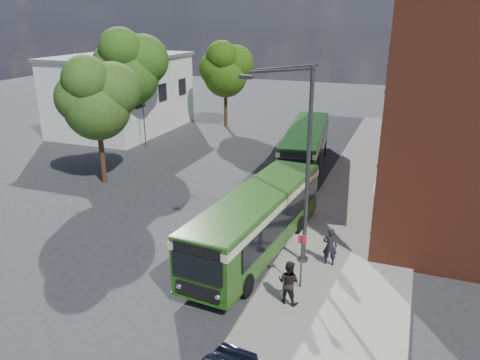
% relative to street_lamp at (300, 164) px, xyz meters
% --- Properties ---
extents(ground, '(120.00, 120.00, 0.00)m').
position_rel_street_lamp_xyz_m(ground, '(-4.84, 2.00, -4.79)').
color(ground, '#2B2B2E').
rests_on(ground, ground).
extents(pavement, '(6.00, 48.00, 0.15)m').
position_rel_street_lamp_xyz_m(pavement, '(2.16, 10.00, -4.72)').
color(pavement, gray).
rests_on(pavement, ground).
extents(kerb_line, '(0.12, 48.00, 0.01)m').
position_rel_street_lamp_xyz_m(kerb_line, '(-0.89, 10.00, -4.79)').
color(kerb_line, beige).
rests_on(kerb_line, ground).
extents(white_building, '(9.40, 13.40, 7.30)m').
position_rel_street_lamp_xyz_m(white_building, '(-22.84, 20.00, -1.13)').
color(white_building, silver).
rests_on(white_building, ground).
extents(flagpole, '(0.95, 0.10, 9.00)m').
position_rel_street_lamp_xyz_m(flagpole, '(-17.29, 15.00, 0.15)').
color(flagpole, '#37393C').
rests_on(flagpole, ground).
extents(street_lamp, '(2.96, 2.38, 9.00)m').
position_rel_street_lamp_xyz_m(street_lamp, '(0.00, 0.00, 0.00)').
color(street_lamp, '#37393C').
rests_on(street_lamp, ground).
extents(bus_stop_sign, '(0.35, 0.08, 2.52)m').
position_rel_street_lamp_xyz_m(bus_stop_sign, '(0.76, -2.20, -3.28)').
color(bus_stop_sign, '#37393C').
rests_on(bus_stop_sign, ground).
extents(bus_front, '(3.53, 11.38, 3.02)m').
position_rel_street_lamp_xyz_m(bus_front, '(-2.03, 0.35, -2.96)').
color(bus_front, '#235014').
rests_on(bus_front, ground).
extents(bus_rear, '(4.12, 12.74, 3.02)m').
position_rel_street_lamp_xyz_m(bus_rear, '(-3.02, 14.47, -2.96)').
color(bus_rear, '#164F11').
rests_on(bus_rear, ground).
extents(pedestrian_a, '(0.72, 0.53, 1.80)m').
position_rel_street_lamp_xyz_m(pedestrian_a, '(1.53, 0.10, -3.74)').
color(pedestrian_a, black).
rests_on(pedestrian_a, pavement).
extents(pedestrian_b, '(0.98, 0.81, 1.81)m').
position_rel_street_lamp_xyz_m(pedestrian_b, '(0.58, -3.46, -3.73)').
color(pedestrian_b, black).
rests_on(pedestrian_b, pavement).
extents(tree_left, '(5.10, 4.85, 8.61)m').
position_rel_street_lamp_xyz_m(tree_left, '(-15.11, 6.11, 1.05)').
color(tree_left, '#332312').
rests_on(tree_left, ground).
extents(tree_mid, '(5.96, 5.66, 10.06)m').
position_rel_street_lamp_xyz_m(tree_mid, '(-18.54, 15.12, 2.04)').
color(tree_mid, '#332312').
rests_on(tree_mid, ground).
extents(tree_right, '(5.13, 4.88, 8.67)m').
position_rel_street_lamp_xyz_m(tree_right, '(-13.79, 24.82, 1.09)').
color(tree_right, '#332312').
rests_on(tree_right, ground).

